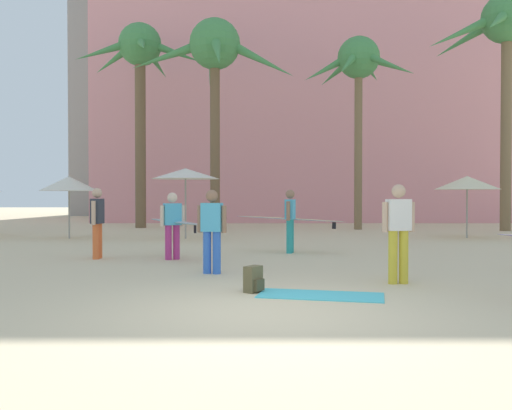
# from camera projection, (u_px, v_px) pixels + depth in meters

# --- Properties ---
(ground) EXTENTS (120.00, 120.00, 0.00)m
(ground) POSITION_uv_depth(u_px,v_px,m) (263.00, 313.00, 7.19)
(ground) COLOR beige
(hotel_pink) EXTENTS (25.50, 9.15, 19.54)m
(hotel_pink) POSITION_uv_depth(u_px,v_px,m) (313.00, 64.00, 34.35)
(hotel_pink) COLOR pink
(hotel_pink) RESTS_ON ground
(hotel_tower_gray) EXTENTS (19.62, 8.04, 23.75)m
(hotel_tower_gray) POSITION_uv_depth(u_px,v_px,m) (207.00, 67.00, 43.94)
(hotel_tower_gray) COLOR gray
(hotel_tower_gray) RESTS_ON ground
(palm_tree_far_left) EXTENTS (7.33, 7.27, 9.25)m
(palm_tree_far_left) POSITION_uv_depth(u_px,v_px,m) (215.00, 56.00, 23.81)
(palm_tree_far_left) COLOR brown
(palm_tree_far_left) RESTS_ON ground
(palm_tree_left) EXTENTS (7.13, 6.06, 10.21)m
(palm_tree_left) POSITION_uv_depth(u_px,v_px,m) (508.00, 34.00, 23.38)
(palm_tree_left) COLOR brown
(palm_tree_left) RESTS_ON ground
(palm_tree_right) EXTENTS (5.16, 4.67, 8.65)m
(palm_tree_right) POSITION_uv_depth(u_px,v_px,m) (359.00, 68.00, 24.44)
(palm_tree_right) COLOR brown
(palm_tree_right) RESTS_ON ground
(palm_tree_far_right) EXTENTS (5.87, 6.00, 9.62)m
(palm_tree_far_right) POSITION_uv_depth(u_px,v_px,m) (140.00, 62.00, 25.61)
(palm_tree_far_right) COLOR brown
(palm_tree_far_right) RESTS_ON ground
(cafe_umbrella_0) EXTENTS (2.03, 2.03, 2.21)m
(cafe_umbrella_0) POSITION_uv_depth(u_px,v_px,m) (70.00, 184.00, 19.40)
(cafe_umbrella_0) COLOR gray
(cafe_umbrella_0) RESTS_ON ground
(cafe_umbrella_2) EXTENTS (2.29, 2.29, 2.23)m
(cafe_umbrella_2) POSITION_uv_depth(u_px,v_px,m) (468.00, 183.00, 19.62)
(cafe_umbrella_2) COLOR gray
(cafe_umbrella_2) RESTS_ON ground
(cafe_umbrella_4) EXTENTS (2.40, 2.40, 2.49)m
(cafe_umbrella_4) POSITION_uv_depth(u_px,v_px,m) (186.00, 174.00, 19.26)
(cafe_umbrella_4) COLOR gray
(cafe_umbrella_4) RESTS_ON ground
(beach_towel) EXTENTS (2.04, 1.22, 0.01)m
(beach_towel) POSITION_uv_depth(u_px,v_px,m) (321.00, 295.00, 8.42)
(beach_towel) COLOR #4CC6D6
(beach_towel) RESTS_ON ground
(backpack) EXTENTS (0.34, 0.35, 0.42)m
(backpack) POSITION_uv_depth(u_px,v_px,m) (254.00, 280.00, 8.73)
(backpack) COLOR brown
(backpack) RESTS_ON ground
(person_mid_right) EXTENTS (1.85, 2.57, 1.61)m
(person_mid_right) POSITION_uv_depth(u_px,v_px,m) (174.00, 222.00, 13.23)
(person_mid_right) COLOR #B7337F
(person_mid_right) RESTS_ON ground
(person_near_left) EXTENTS (3.02, 1.44, 1.70)m
(person_near_left) POSITION_uv_depth(u_px,v_px,m) (290.00, 218.00, 14.70)
(person_near_left) COLOR teal
(person_near_left) RESTS_ON ground
(person_far_left) EXTENTS (0.26, 0.61, 1.72)m
(person_far_left) POSITION_uv_depth(u_px,v_px,m) (98.00, 220.00, 13.28)
(person_far_left) COLOR orange
(person_far_left) RESTS_ON ground
(person_mid_left) EXTENTS (0.61, 0.28, 1.74)m
(person_mid_left) POSITION_uv_depth(u_px,v_px,m) (399.00, 229.00, 9.55)
(person_mid_left) COLOR gold
(person_mid_left) RESTS_ON ground
(person_mid_center) EXTENTS (0.61, 0.31, 1.66)m
(person_mid_center) POSITION_uv_depth(u_px,v_px,m) (212.00, 228.00, 10.77)
(person_mid_center) COLOR blue
(person_mid_center) RESTS_ON ground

